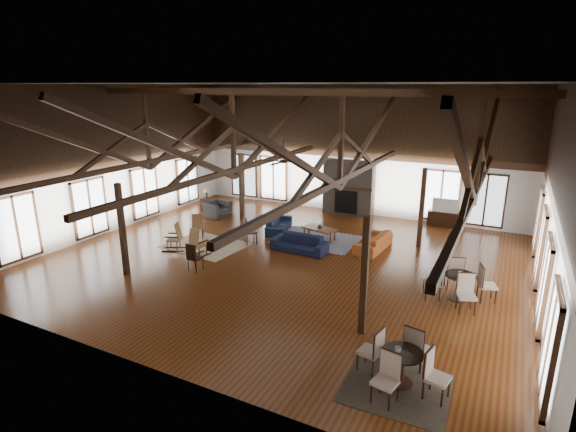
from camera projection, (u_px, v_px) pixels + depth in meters
The scene contains 31 objects.
floor at pixel (284, 259), 15.98m from camera, with size 16.00×16.00×0.00m, color #5D3413.
ceiling at pixel (284, 84), 14.29m from camera, with size 16.00×14.00×0.02m, color black.
wall_back at pixel (352, 151), 21.12m from camera, with size 16.00×0.02×6.00m, color white.
wall_front at pixel (126, 236), 9.14m from camera, with size 16.00×0.02×6.00m, color white.
wall_left at pixel (113, 159), 18.61m from camera, with size 0.02×14.00×6.00m, color white.
wall_right at pixel (557, 204), 11.66m from camera, with size 0.02×14.00×6.00m, color white.
roof_truss at pixel (284, 146), 14.85m from camera, with size 15.60×14.07×3.14m.
post_grid at pixel (284, 218), 15.55m from camera, with size 8.16×7.16×3.05m.
fireplace at pixel (349, 187), 21.32m from camera, with size 2.50×0.69×2.60m.
ceiling_fan at pixel (283, 160), 13.86m from camera, with size 1.60×1.60×0.75m.
sofa_navy_front at pixel (299, 243), 16.69m from camera, with size 2.09×0.82×0.61m, color #131936.
sofa_navy_left at pixel (279, 224), 19.03m from camera, with size 0.78×2.00×0.58m, color #15203C.
sofa_orange at pixel (373, 241), 16.89m from camera, with size 0.82×2.09×0.61m, color #B25522.
coffee_table at pixel (320, 229), 17.82m from camera, with size 1.47×1.01×0.51m.
vase at pixel (320, 226), 17.70m from camera, with size 0.20×0.20×0.21m, color #B2B2B2.
armchair at pixel (217, 209), 21.06m from camera, with size 0.96×1.10×0.71m, color #2D2D30.
side_table_lamp at pixel (207, 202), 22.02m from camera, with size 0.48×0.48×1.24m.
rocking_chair_a at pixel (198, 226), 18.23m from camera, with size 0.76×0.87×0.99m.
rocking_chair_b at pixel (197, 243), 16.09m from camera, with size 0.57×0.89×1.08m.
rocking_chair_c at pixel (176, 237), 16.75m from camera, with size 0.94×0.75×1.07m.
side_chair_a at pixel (248, 229), 17.35m from camera, with size 0.64×0.64×1.07m.
side_chair_b at pixel (193, 255), 14.79m from camera, with size 0.44×0.44×0.99m.
cafe_table_near at pixel (402, 362), 9.19m from camera, with size 2.01×2.01×1.02m.
cafe_table_far at pixel (460, 282), 12.86m from camera, with size 2.06×2.06×1.06m.
cup_near at pixel (398, 350), 9.12m from camera, with size 0.14×0.14×0.11m, color #B2B2B2.
cup_far at pixel (460, 273), 12.80m from camera, with size 0.12×0.12×0.10m, color #B2B2B2.
tv_console at pixel (443, 218), 19.76m from camera, with size 1.26×0.47×0.63m, color black.
television at pixel (445, 205), 19.56m from camera, with size 1.06×0.14×0.61m, color #B2B2B2.
rug_tan at pixel (206, 245), 17.36m from camera, with size 2.89×2.27×0.01m, color tan.
rug_navy at pixel (317, 239), 18.03m from camera, with size 3.19×2.39×0.01m, color #182043.
rug_dark at pixel (396, 388), 9.19m from camera, with size 2.09×1.90×0.01m, color black.
Camera 1 is at (6.87, -13.22, 5.96)m, focal length 28.00 mm.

